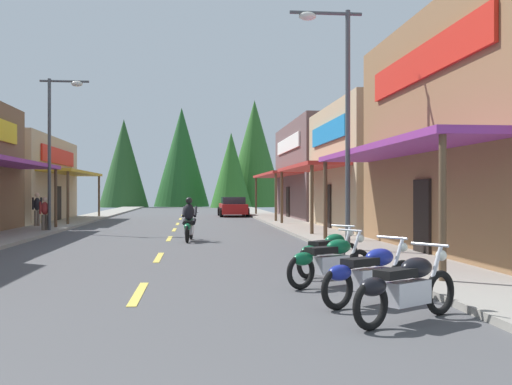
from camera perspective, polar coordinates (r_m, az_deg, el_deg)
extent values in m
cube|color=#4C4C4F|center=(28.30, -7.83, -3.61)|extent=(9.75, 82.89, 0.10)
cube|color=gray|center=(29.13, -19.72, -3.30)|extent=(2.24, 82.89, 0.12)
cube|color=gray|center=(28.72, 4.24, -3.34)|extent=(2.24, 82.89, 0.12)
cube|color=#E0C64C|center=(10.55, -11.23, -9.50)|extent=(0.16, 2.40, 0.01)
cube|color=#E0C64C|center=(16.15, -9.33, -6.18)|extent=(0.16, 2.40, 0.01)
cube|color=#E0C64C|center=(22.52, -8.34, -4.41)|extent=(0.16, 2.40, 0.01)
cube|color=#E0C64C|center=(27.74, -7.87, -3.57)|extent=(0.16, 2.40, 0.01)
cube|color=#E0C64C|center=(32.81, -7.55, -3.01)|extent=(0.16, 2.40, 0.01)
cube|color=#E0C64C|center=(38.95, -7.28, -2.53)|extent=(0.16, 2.40, 0.01)
cube|color=#E0C64C|center=(44.89, -7.09, -2.19)|extent=(0.16, 2.40, 0.01)
cube|color=#E0C64C|center=(50.62, -6.95, -1.94)|extent=(0.16, 2.40, 0.01)
cube|color=#E0C64C|center=(57.28, -6.82, -1.71)|extent=(0.16, 2.40, 0.01)
cube|color=#8C338C|center=(24.98, -22.59, 2.67)|extent=(1.80, 9.47, 0.16)
cylinder|color=brown|center=(29.16, -18.71, -0.64)|extent=(0.14, 0.14, 2.82)
cube|color=tan|center=(37.71, -23.15, 1.13)|extent=(6.25, 11.36, 4.95)
cube|color=gold|center=(36.72, -17.14, 1.83)|extent=(1.80, 10.22, 0.16)
cylinder|color=brown|center=(31.75, -17.64, -0.58)|extent=(0.14, 0.14, 2.82)
cylinder|color=brown|center=(41.42, -14.86, -0.44)|extent=(0.14, 0.14, 2.82)
cube|color=red|center=(36.94, -18.42, 3.31)|extent=(0.10, 7.95, 0.90)
cube|color=black|center=(36.89, -18.45, -1.05)|extent=(0.08, 1.10, 2.10)
cube|color=#8C338C|center=(16.37, 12.87, 4.05)|extent=(1.80, 10.31, 0.16)
cylinder|color=brown|center=(11.46, 17.51, -1.68)|extent=(0.14, 0.14, 2.82)
cylinder|color=brown|center=(20.92, 6.69, -0.90)|extent=(0.14, 0.14, 2.82)
cube|color=red|center=(16.98, 15.62, 11.94)|extent=(0.10, 8.02, 0.90)
cube|color=black|center=(16.64, 15.68, -2.39)|extent=(0.08, 1.10, 2.10)
cube|color=tan|center=(28.65, 14.20, 2.31)|extent=(7.34, 9.46, 5.78)
cube|color=#B72D28|center=(27.42, 5.18, 2.44)|extent=(1.80, 8.52, 0.16)
cylinder|color=brown|center=(23.28, 5.40, -0.81)|extent=(0.14, 0.14, 2.82)
cylinder|color=brown|center=(31.28, 2.50, -0.59)|extent=(0.14, 0.14, 2.82)
cube|color=#197FCC|center=(27.71, 6.89, 5.75)|extent=(0.10, 6.62, 0.90)
cube|color=black|center=(27.58, 6.93, -1.42)|extent=(0.08, 1.10, 2.10)
cube|color=brown|center=(40.20, 9.08, 2.03)|extent=(8.42, 12.74, 6.29)
cube|color=#B72D28|center=(39.19, 1.84, 1.72)|extent=(1.80, 11.47, 0.16)
cylinder|color=brown|center=(33.59, 1.92, -0.55)|extent=(0.14, 0.14, 2.82)
cylinder|color=brown|center=(44.58, 0.00, -0.40)|extent=(0.14, 0.14, 2.82)
cube|color=white|center=(39.42, 3.06, 4.63)|extent=(0.10, 8.92, 0.90)
cube|color=black|center=(39.30, 3.08, -0.98)|extent=(0.08, 1.10, 2.10)
cylinder|color=#474C51|center=(27.01, -19.26, 3.36)|extent=(0.14, 0.14, 6.64)
cylinder|color=#474C51|center=(27.25, -17.94, 10.15)|extent=(2.07, 0.10, 0.10)
ellipsoid|color=silver|center=(27.12, -16.83, 9.98)|extent=(0.50, 0.30, 0.24)
cylinder|color=#474C51|center=(17.07, 8.82, 5.76)|extent=(0.14, 0.14, 6.91)
cylinder|color=#474C51|center=(17.58, 6.73, 16.75)|extent=(2.07, 0.10, 0.10)
ellipsoid|color=silver|center=(17.45, 4.97, 16.54)|extent=(0.50, 0.30, 0.24)
torus|color=black|center=(8.95, 17.27, -9.19)|extent=(0.59, 0.43, 0.64)
torus|color=black|center=(7.77, 10.97, -10.60)|extent=(0.59, 0.43, 0.64)
cube|color=silver|center=(8.33, 14.35, -9.32)|extent=(0.74, 0.62, 0.32)
ellipsoid|color=black|center=(8.45, 15.17, -7.00)|extent=(0.64, 0.57, 0.28)
cube|color=black|center=(8.09, 13.28, -7.59)|extent=(0.66, 0.56, 0.12)
ellipsoid|color=black|center=(7.77, 11.21, -8.88)|extent=(0.50, 0.44, 0.24)
cylinder|color=silver|center=(8.79, 16.79, -7.18)|extent=(0.34, 0.25, 0.71)
cylinder|color=silver|center=(8.66, 16.34, -4.83)|extent=(0.36, 0.53, 0.04)
sphere|color=white|center=(8.90, 17.38, -5.79)|extent=(0.16, 0.16, 0.16)
torus|color=black|center=(10.11, 13.83, -8.12)|extent=(0.60, 0.42, 0.64)
torus|color=black|center=(8.99, 7.83, -9.14)|extent=(0.60, 0.42, 0.64)
cube|color=silver|center=(9.53, 11.01, -8.14)|extent=(0.74, 0.61, 0.32)
ellipsoid|color=navy|center=(9.64, 11.79, -6.12)|extent=(0.64, 0.57, 0.28)
cube|color=black|center=(9.30, 9.99, -6.59)|extent=(0.66, 0.56, 0.12)
ellipsoid|color=navy|center=(8.99, 8.05, -7.66)|extent=(0.50, 0.44, 0.24)
cylinder|color=silver|center=(9.97, 13.36, -6.32)|extent=(0.35, 0.25, 0.71)
cylinder|color=silver|center=(9.84, 12.93, -4.24)|extent=(0.35, 0.53, 0.04)
sphere|color=white|center=(10.07, 13.94, -5.11)|extent=(0.16, 0.16, 0.16)
torus|color=black|center=(11.80, 9.88, -6.94)|extent=(0.60, 0.41, 0.64)
torus|color=black|center=(10.77, 4.34, -7.62)|extent=(0.60, 0.41, 0.64)
cube|color=silver|center=(11.26, 7.24, -6.87)|extent=(0.74, 0.60, 0.32)
ellipsoid|color=#0C5933|center=(11.36, 7.97, -5.18)|extent=(0.64, 0.56, 0.28)
cube|color=black|center=(11.06, 6.30, -5.54)|extent=(0.66, 0.55, 0.12)
ellipsoid|color=#0C5933|center=(10.77, 4.54, -6.38)|extent=(0.50, 0.43, 0.24)
cylinder|color=silver|center=(11.67, 9.44, -5.39)|extent=(0.35, 0.24, 0.71)
cylinder|color=silver|center=(11.55, 9.03, -3.61)|extent=(0.34, 0.54, 0.04)
sphere|color=white|center=(11.77, 9.98, -4.37)|extent=(0.16, 0.16, 0.16)
torus|color=black|center=(13.31, 8.97, -6.15)|extent=(0.55, 0.50, 0.64)
torus|color=black|center=(12.10, 4.96, -6.77)|extent=(0.55, 0.50, 0.64)
cube|color=silver|center=(12.69, 7.07, -6.09)|extent=(0.71, 0.67, 0.32)
ellipsoid|color=#0C5933|center=(12.82, 7.59, -4.59)|extent=(0.63, 0.61, 0.28)
cube|color=black|center=(12.46, 6.39, -4.91)|extent=(0.64, 0.61, 0.12)
ellipsoid|color=#0C5933|center=(12.11, 5.11, -5.67)|extent=(0.49, 0.47, 0.24)
cylinder|color=silver|center=(13.17, 8.66, -4.77)|extent=(0.32, 0.29, 0.71)
cylinder|color=silver|center=(13.04, 8.36, -3.19)|extent=(0.42, 0.48, 0.04)
sphere|color=white|center=(13.28, 9.05, -3.86)|extent=(0.16, 0.16, 0.16)
torus|color=black|center=(22.09, -6.25, -3.68)|extent=(0.15, 0.65, 0.64)
torus|color=black|center=(20.60, -6.63, -3.95)|extent=(0.15, 0.65, 0.64)
cube|color=silver|center=(21.34, -6.44, -3.60)|extent=(0.34, 0.72, 0.32)
ellipsoid|color=#0C5933|center=(21.52, -6.39, -2.71)|extent=(0.37, 0.58, 0.28)
cube|color=black|center=(21.07, -6.50, -2.88)|extent=(0.33, 0.62, 0.12)
ellipsoid|color=#0C5933|center=(20.63, -6.62, -3.31)|extent=(0.28, 0.46, 0.24)
cylinder|color=silver|center=(21.94, -6.29, -2.84)|extent=(0.09, 0.38, 0.71)
cylinder|color=silver|center=(21.80, -6.31, -1.89)|extent=(0.60, 0.09, 0.04)
sphere|color=white|center=(22.09, -6.25, -2.30)|extent=(0.16, 0.16, 0.16)
ellipsoid|color=black|center=(21.16, -6.47, -1.87)|extent=(0.41, 0.41, 0.64)
sphere|color=black|center=(21.20, -6.46, -0.78)|extent=(0.24, 0.24, 0.24)
cylinder|color=black|center=(21.36, -6.86, -2.79)|extent=(0.17, 0.43, 0.24)
cylinder|color=black|center=(21.48, -6.95, -1.84)|extent=(0.14, 0.51, 0.40)
cylinder|color=black|center=(21.33, -6.00, -2.79)|extent=(0.17, 0.43, 0.24)
cylinder|color=black|center=(21.44, -5.85, -1.84)|extent=(0.14, 0.51, 0.40)
cylinder|color=#726659|center=(30.38, -20.44, -2.45)|extent=(0.14, 0.14, 0.87)
cylinder|color=#726659|center=(30.50, -20.18, -2.44)|extent=(0.14, 0.14, 0.87)
ellipsoid|color=black|center=(30.42, -20.31, -1.05)|extent=(0.42, 0.44, 0.61)
cylinder|color=black|center=(30.26, -20.66, -1.00)|extent=(0.09, 0.09, 0.58)
cylinder|color=black|center=(30.57, -19.96, -0.99)|extent=(0.09, 0.09, 0.58)
sphere|color=beige|center=(30.41, -20.31, -0.23)|extent=(0.24, 0.24, 0.24)
cylinder|color=#726659|center=(26.99, -19.79, -2.86)|extent=(0.14, 0.14, 0.78)
cylinder|color=#726659|center=(27.11, -19.50, -2.85)|extent=(0.14, 0.14, 0.78)
ellipsoid|color=maroon|center=(27.03, -19.65, -1.44)|extent=(0.42, 0.44, 0.55)
cylinder|color=maroon|center=(26.87, -20.04, -1.39)|extent=(0.09, 0.09, 0.52)
cylinder|color=maroon|center=(27.18, -19.25, -1.38)|extent=(0.09, 0.09, 0.52)
sphere|color=beige|center=(27.02, -19.65, -0.61)|extent=(0.21, 0.21, 0.21)
cube|color=#B21919|center=(42.86, -2.23, -1.57)|extent=(1.86, 4.32, 0.70)
cube|color=#262D38|center=(42.70, -2.22, -0.84)|extent=(1.63, 2.22, 0.60)
cylinder|color=black|center=(44.25, -3.56, -1.80)|extent=(0.23, 0.66, 0.66)
cylinder|color=black|center=(44.39, -1.19, -1.80)|extent=(0.23, 0.66, 0.66)
cylinder|color=black|center=(41.36, -3.35, -1.93)|extent=(0.23, 0.66, 0.66)
cylinder|color=black|center=(41.50, -0.81, -1.92)|extent=(0.23, 0.66, 0.66)
cone|color=#2C6723|center=(67.43, -2.41, 2.18)|extent=(4.78, 4.78, 8.54)
cone|color=#2C6123|center=(71.37, -0.14, 3.79)|extent=(7.18, 7.18, 12.83)
cone|color=#265023|center=(71.06, -12.59, 2.78)|extent=(5.77, 5.77, 10.30)
cone|color=#215523|center=(73.08, -7.16, 3.40)|extent=(6.76, 6.76, 12.08)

